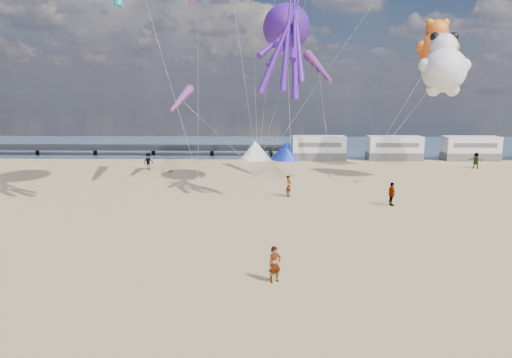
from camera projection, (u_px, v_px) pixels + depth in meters
name	position (u px, v px, depth m)	size (l,w,h in m)	color
ground	(280.00, 303.00, 18.58)	(120.00, 120.00, 0.00)	tan
water	(270.00, 146.00, 72.58)	(120.00, 120.00, 0.00)	#38526B
pier	(66.00, 147.00, 62.23)	(60.00, 3.00, 0.50)	black
motorhome_0	(319.00, 148.00, 57.44)	(6.60, 2.50, 3.00)	silver
motorhome_1	(394.00, 148.00, 57.22)	(6.60, 2.50, 3.00)	silver
motorhome_2	(471.00, 148.00, 57.00)	(6.60, 2.50, 3.00)	silver
tent_white	(255.00, 150.00, 57.68)	(4.00, 4.00, 2.40)	white
tent_blue	(287.00, 150.00, 57.58)	(4.00, 4.00, 2.40)	#1933CC
standing_person	(275.00, 264.00, 20.47)	(0.61, 0.40, 1.67)	tan
beachgoer_2	(148.00, 161.00, 50.17)	(0.89, 0.69, 1.83)	#7F6659
beachgoer_3	(392.00, 194.00, 34.25)	(1.16, 0.67, 1.80)	#7F6659
beachgoer_4	(476.00, 160.00, 50.95)	(1.06, 0.44, 1.81)	#7F6659
beachgoer_5	(289.00, 186.00, 37.25)	(1.64, 0.52, 1.77)	#7F6659
sandbag_a	(198.00, 178.00, 44.81)	(0.50, 0.35, 0.22)	gray
sandbag_b	(292.00, 176.00, 46.14)	(0.50, 0.35, 0.22)	gray
sandbag_c	(358.00, 181.00, 43.23)	(0.50, 0.35, 0.22)	gray
sandbag_d	(331.00, 175.00, 46.52)	(0.50, 0.35, 0.22)	gray
sandbag_e	(258.00, 172.00, 48.17)	(0.50, 0.35, 0.22)	gray
kite_octopus_purple	(286.00, 28.00, 37.89)	(3.81, 8.90, 10.17)	#461694
kite_panda	(444.00, 70.00, 41.10)	(4.80, 4.51, 6.77)	white
kite_teddy_orange	(437.00, 51.00, 46.86)	(4.55, 4.28, 6.42)	orange
windsock_mid	(319.00, 67.00, 43.39)	(1.00, 6.52, 6.52)	red
windsock_right	(181.00, 99.00, 43.57)	(0.90, 4.37, 4.37)	red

